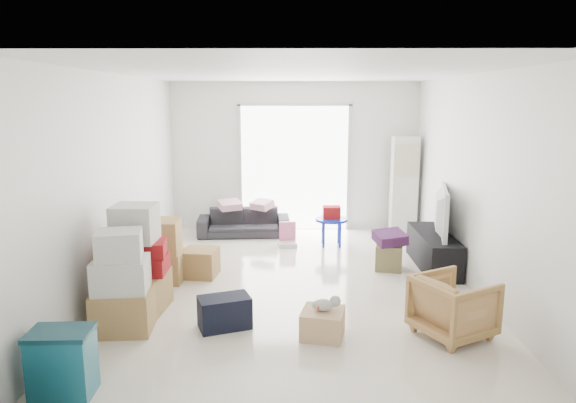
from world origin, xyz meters
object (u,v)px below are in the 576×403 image
Objects in this scene: tv_console at (433,250)px; television at (435,228)px; sofa at (244,218)px; armchair at (454,304)px; kids_table at (332,218)px; wood_crate at (323,323)px; ottoman at (389,257)px; ac_tower at (404,186)px; storage_bins at (62,363)px.

tv_console is 1.28× the size of television.
television is 3.39m from sofa.
sofa is (-2.90, 1.74, -0.26)m from television.
armchair reaches higher than tv_console.
kids_table is (-0.99, 3.32, 0.13)m from armchair.
kids_table reaches higher than sofa.
kids_table is at bearing 84.28° from wood_crate.
television is at bearing 10.15° from ottoman.
television reaches higher than tv_console.
ac_tower reaches higher than sofa.
sofa is 4.69m from armchair.
ottoman is 1.45m from kids_table.
storage_bins is (-3.90, -3.34, 0.04)m from tv_console.
ottoman is (-0.66, -0.12, -0.39)m from television.
ottoman is at bearing -106.84° from ac_tower.
television is 2.04× the size of storage_bins.
tv_console is 2.14× the size of armchair.
ac_tower is 1.09× the size of sofa.
kids_table is at bearing 141.78° from tv_console.
tv_console is at bearing 40.56° from storage_bins.
sofa reaches higher than ottoman.
kids_table reaches higher than ottoman.
sofa is 4.42× the size of ottoman.
kids_table is at bearing -27.19° from sofa.
tv_console reaches higher than wood_crate.
sofa is (-2.85, -0.15, -0.56)m from ac_tower.
wood_crate is (-0.33, -3.34, -0.34)m from kids_table.
storage_bins is (-3.85, -5.23, -0.59)m from ac_tower.
ac_tower reaches higher than storage_bins.
kids_table is (-0.73, 1.21, 0.29)m from ottoman.
storage_bins is at bearing 144.34° from television.
storage_bins is at bearing -135.20° from ottoman.
television is 2.86m from wood_crate.
kids_table is at bearing -12.05° from armchair.
wood_crate is (2.17, 1.09, -0.15)m from storage_bins.
television is (0.05, -1.89, -0.30)m from ac_tower.
wood_crate is (1.18, -3.98, -0.18)m from sofa.
ottoman is at bearing -43.71° from sofa.
tv_console is 3.57× the size of wood_crate.
armchair is (2.51, -3.96, 0.03)m from sofa.
ottoman is (3.24, 3.22, -0.10)m from storage_bins.
kids_table is (-1.39, 1.10, 0.23)m from tv_console.
wood_crate is (-1.33, -0.02, -0.21)m from armchair.
sofa is at bearing -176.99° from ac_tower.
ac_tower reaches higher than wood_crate.
kids_table is (1.51, -0.64, 0.16)m from sofa.
storage_bins is (-3.50, -1.12, -0.06)m from armchair.
wood_crate is (-1.73, -2.24, -0.43)m from television.
armchair is at bearing -61.77° from sofa.
ac_tower is 2.21m from ottoman.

